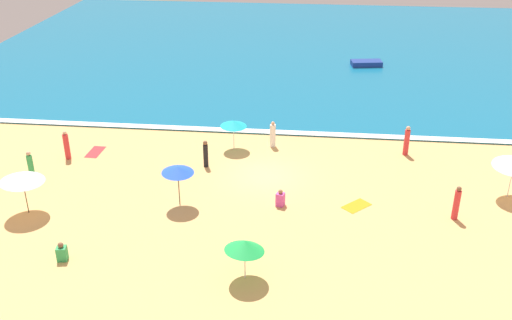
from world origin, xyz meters
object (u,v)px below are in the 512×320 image
(beachgoer_1, at_px, (457,203))
(small_boat_0, at_px, (366,63))
(beachgoer_3, at_px, (206,154))
(beachgoer_7, at_px, (280,199))
(beachgoer_6, at_px, (31,166))
(beach_umbrella_0, at_px, (178,170))
(beach_umbrella_3, at_px, (234,123))
(beachgoer_0, at_px, (62,253))
(beachgoer_4, at_px, (67,146))
(beach_umbrella_4, at_px, (22,177))
(beach_umbrella_1, at_px, (245,246))
(beachgoer_5, at_px, (273,135))
(beachgoer_2, at_px, (407,141))

(beachgoer_1, height_order, small_boat_0, beachgoer_1)
(beachgoer_3, relative_size, beachgoer_7, 1.76)
(beachgoer_6, bearing_deg, beach_umbrella_0, -12.73)
(beach_umbrella_3, relative_size, beachgoer_0, 2.58)
(beachgoer_6, bearing_deg, beachgoer_4, 69.42)
(beachgoer_0, bearing_deg, beachgoer_7, 31.74)
(beach_umbrella_3, relative_size, beach_umbrella_4, 0.91)
(beachgoer_0, bearing_deg, beachgoer_4, 110.99)
(beach_umbrella_1, distance_m, beachgoer_5, 13.80)
(beachgoer_1, distance_m, beachgoer_2, 7.62)
(beachgoer_5, bearing_deg, beach_umbrella_0, -118.37)
(beachgoer_5, relative_size, beachgoer_6, 1.00)
(beachgoer_4, relative_size, beachgoer_6, 1.07)
(beachgoer_1, bearing_deg, beach_umbrella_3, 149.96)
(beach_umbrella_0, bearing_deg, beachgoer_7, 5.56)
(beach_umbrella_0, height_order, beachgoer_2, beach_umbrella_0)
(beachgoer_7, bearing_deg, beachgoer_4, 162.33)
(beach_umbrella_0, bearing_deg, beach_umbrella_1, -54.08)
(beach_umbrella_3, relative_size, beachgoer_1, 1.28)
(beach_umbrella_1, distance_m, beachgoer_3, 11.12)
(beach_umbrella_0, bearing_deg, beachgoer_2, 30.98)
(beach_umbrella_4, height_order, beachgoer_6, beach_umbrella_4)
(beachgoer_3, bearing_deg, beachgoer_7, -40.95)
(beach_umbrella_1, distance_m, beachgoer_2, 15.88)
(beachgoer_7, relative_size, small_boat_0, 0.33)
(beach_umbrella_4, bearing_deg, beachgoer_3, 37.27)
(beachgoer_1, relative_size, beachgoer_3, 1.11)
(beach_umbrella_1, relative_size, beachgoer_1, 1.32)
(beach_umbrella_1, relative_size, beach_umbrella_4, 0.94)
(beach_umbrella_3, distance_m, beachgoer_4, 10.33)
(beach_umbrella_3, xyz_separation_m, beachgoer_2, (10.80, 0.31, -0.83))
(beachgoer_7, bearing_deg, beachgoer_6, 173.88)
(beachgoer_4, bearing_deg, beachgoer_5, 14.29)
(beach_umbrella_4, xyz_separation_m, beachgoer_0, (3.43, -3.78, -1.70))
(small_boat_0, bearing_deg, beachgoer_5, -111.35)
(beachgoer_4, distance_m, beachgoer_7, 14.10)
(beach_umbrella_1, bearing_deg, beachgoer_4, 139.29)
(beach_umbrella_3, bearing_deg, beachgoer_6, -154.58)
(beachgoer_2, bearing_deg, beachgoer_4, -172.29)
(beachgoer_1, relative_size, beachgoer_7, 1.95)
(beach_umbrella_4, relative_size, beachgoer_6, 1.53)
(beach_umbrella_4, relative_size, beachgoer_7, 2.74)
(beachgoer_3, bearing_deg, beachgoer_6, -165.10)
(beach_umbrella_1, height_order, beachgoer_5, beach_umbrella_1)
(beach_umbrella_3, distance_m, beachgoer_2, 10.84)
(beach_umbrella_1, bearing_deg, beachgoer_5, 89.66)
(beachgoer_2, xyz_separation_m, beachgoer_7, (-7.36, -7.09, -0.51))
(beach_umbrella_3, bearing_deg, beachgoer_2, 1.64)
(beachgoer_3, bearing_deg, beachgoer_0, -115.45)
(beachgoer_5, xyz_separation_m, beachgoer_7, (1.01, -7.44, -0.38))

